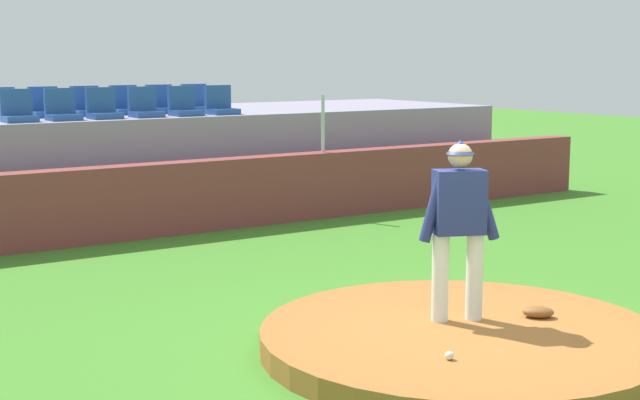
% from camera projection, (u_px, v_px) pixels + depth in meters
% --- Properties ---
extents(ground_plane, '(60.00, 60.00, 0.00)m').
position_uv_depth(ground_plane, '(461.00, 351.00, 8.58)').
color(ground_plane, '#3E7E25').
extents(pitchers_mound, '(3.77, 3.77, 0.22)m').
position_uv_depth(pitchers_mound, '(462.00, 340.00, 8.57)').
color(pitchers_mound, '#9D612C').
rests_on(pitchers_mound, ground_plane).
extents(pitcher, '(0.77, 0.42, 1.73)m').
position_uv_depth(pitcher, '(459.00, 217.00, 8.67)').
color(pitcher, white).
rests_on(pitcher, pitchers_mound).
extents(baseball, '(0.07, 0.07, 0.07)m').
position_uv_depth(baseball, '(449.00, 355.00, 7.65)').
color(baseball, white).
rests_on(baseball, pitchers_mound).
extents(fielding_glove, '(0.36, 0.34, 0.11)m').
position_uv_depth(fielding_glove, '(538.00, 312.00, 8.90)').
color(fielding_glove, brown).
rests_on(fielding_glove, pitchers_mound).
extents(brick_barrier, '(17.91, 0.40, 1.12)m').
position_uv_depth(brick_barrier, '(160.00, 199.00, 14.11)').
color(brick_barrier, brown).
rests_on(brick_barrier, ground_plane).
extents(fence_post_right, '(0.06, 0.06, 0.97)m').
position_uv_depth(fence_post_right, '(323.00, 124.00, 15.60)').
color(fence_post_right, silver).
rests_on(fence_post_right, brick_barrier).
extents(bleacher_platform, '(15.39, 3.90, 1.74)m').
position_uv_depth(bleacher_platform, '(97.00, 163.00, 16.32)').
color(bleacher_platform, gray).
rests_on(bleacher_platform, ground_plane).
extents(stadium_chair_0, '(0.48, 0.44, 0.50)m').
position_uv_depth(stadium_chair_0, '(18.00, 112.00, 14.03)').
color(stadium_chair_0, '#254E96').
rests_on(stadium_chair_0, bleacher_platform).
extents(stadium_chair_1, '(0.48, 0.44, 0.50)m').
position_uv_depth(stadium_chair_1, '(62.00, 110.00, 14.42)').
color(stadium_chair_1, '#254E96').
rests_on(stadium_chair_1, bleacher_platform).
extents(stadium_chair_2, '(0.48, 0.44, 0.50)m').
position_uv_depth(stadium_chair_2, '(103.00, 109.00, 14.80)').
color(stadium_chair_2, '#254E96').
rests_on(stadium_chair_2, bleacher_platform).
extents(stadium_chair_3, '(0.48, 0.44, 0.50)m').
position_uv_depth(stadium_chair_3, '(145.00, 108.00, 15.19)').
color(stadium_chair_3, '#254E96').
rests_on(stadium_chair_3, bleacher_platform).
extents(stadium_chair_4, '(0.48, 0.44, 0.50)m').
position_uv_depth(stadium_chair_4, '(184.00, 106.00, 15.56)').
color(stadium_chair_4, '#254E96').
rests_on(stadium_chair_4, bleacher_platform).
extents(stadium_chair_5, '(0.48, 0.44, 0.50)m').
position_uv_depth(stadium_chair_5, '(221.00, 105.00, 15.94)').
color(stadium_chair_5, '#254E96').
rests_on(stadium_chair_5, bleacher_platform).
extents(stadium_chair_6, '(0.48, 0.44, 0.50)m').
position_uv_depth(stadium_chair_6, '(2.00, 109.00, 14.79)').
color(stadium_chair_6, '#254E96').
rests_on(stadium_chair_6, bleacher_platform).
extents(stadium_chair_7, '(0.48, 0.44, 0.50)m').
position_uv_depth(stadium_chair_7, '(45.00, 108.00, 15.17)').
color(stadium_chair_7, '#254E96').
rests_on(stadium_chair_7, bleacher_platform).
extents(stadium_chair_8, '(0.48, 0.44, 0.50)m').
position_uv_depth(stadium_chair_8, '(87.00, 107.00, 15.53)').
color(stadium_chair_8, '#254E96').
rests_on(stadium_chair_8, bleacher_platform).
extents(stadium_chair_9, '(0.48, 0.44, 0.50)m').
position_uv_depth(stadium_chair_9, '(126.00, 105.00, 15.93)').
color(stadium_chair_9, '#254E96').
rests_on(stadium_chair_9, bleacher_platform).
extents(stadium_chair_10, '(0.48, 0.44, 0.50)m').
position_uv_depth(stadium_chair_10, '(161.00, 104.00, 16.28)').
color(stadium_chair_10, '#254E96').
rests_on(stadium_chair_10, bleacher_platform).
extents(stadium_chair_11, '(0.48, 0.44, 0.50)m').
position_uv_depth(stadium_chair_11, '(196.00, 103.00, 16.68)').
color(stadium_chair_11, '#254E96').
rests_on(stadium_chair_11, bleacher_platform).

